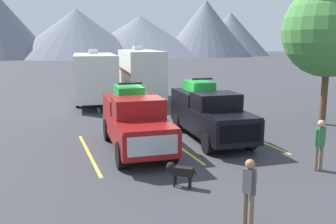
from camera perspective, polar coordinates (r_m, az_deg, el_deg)
The scene contains 13 objects.
ground_plane at distance 15.85m, azimuth 0.54°, elevation -4.54°, with size 240.00×240.00×0.00m, color #38383D.
pickup_truck_a at distance 14.51m, azimuth -5.17°, elevation -1.19°, with size 2.39×5.71×2.57m.
pickup_truck_b at distance 16.19m, azimuth 6.32°, elevation -0.03°, with size 2.37×5.76×2.59m.
lot_stripe_a at distance 14.48m, azimuth -12.15°, elevation -6.28°, with size 0.12×5.50×0.01m, color gold.
lot_stripe_b at distance 15.34m, azimuth 1.28°, elevation -5.06°, with size 0.12×5.50×0.01m, color gold.
lot_stripe_c at distance 16.93m, azimuth 12.70°, elevation -3.79°, with size 0.12×5.50×0.01m, color gold.
camper_trailer_a at distance 25.17m, azimuth -11.27°, elevation 5.49°, with size 3.33×7.88×3.68m.
camper_trailer_b at distance 26.18m, azimuth -4.33°, elevation 6.09°, with size 3.11×8.47×3.89m.
person_a at distance 13.09m, azimuth 22.45°, elevation -4.25°, with size 0.38×0.23×1.71m.
person_b at distance 8.73m, azimuth 12.43°, elevation -11.46°, with size 0.27×0.34×1.62m.
dog at distance 10.92m, azimuth 1.68°, elevation -9.03°, with size 0.76×0.67×0.72m.
tree_a at distance 20.16m, azimuth 23.83°, elevation 12.62°, with size 4.60×4.60×7.96m.
mountain_ridge at distance 101.63m, azimuth -18.03°, elevation 11.67°, with size 137.16×41.85×16.89m.
Camera 1 is at (-5.37, -14.31, 4.21)m, focal length 39.39 mm.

